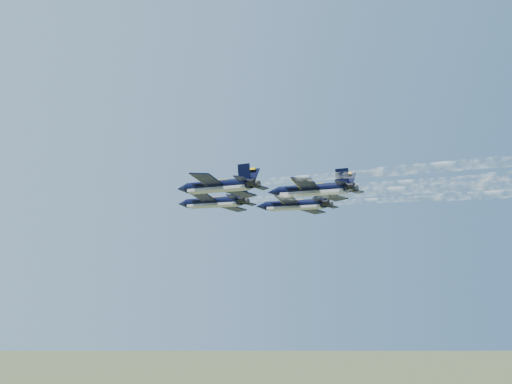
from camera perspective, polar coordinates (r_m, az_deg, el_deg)
name	(u,v)px	position (r m, az deg, el deg)	size (l,w,h in m)	color
jet_lead	(212,202)	(101.33, -4.40, -1.04)	(12.17, 16.65, 3.87)	black
jet_left	(217,186)	(86.87, -3.96, 0.59)	(12.17, 16.65, 3.87)	black
jet_right	(293,205)	(104.07, 3.76, -1.30)	(12.17, 16.65, 3.87)	black
jet_slot	(311,190)	(89.99, 5.55, 0.22)	(12.17, 16.65, 3.87)	black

